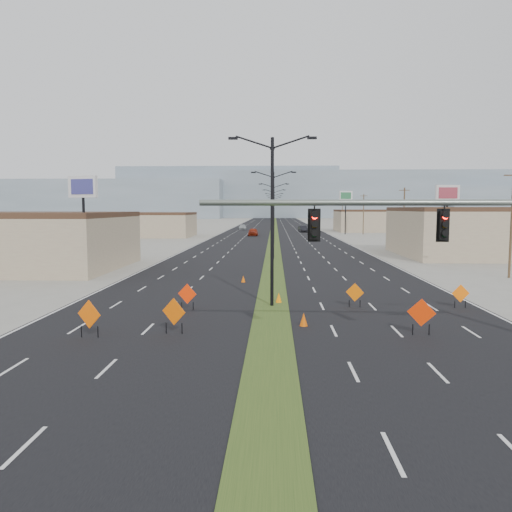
{
  "coord_description": "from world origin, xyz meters",
  "views": [
    {
      "loc": [
        0.15,
        -17.58,
        5.89
      ],
      "look_at": [
        -0.89,
        10.32,
        3.2
      ],
      "focal_mm": 35.0,
      "sensor_mm": 36.0,
      "label": 1
    }
  ],
  "objects_px": {
    "construction_sign_4": "(355,293)",
    "cone_0": "(279,298)",
    "streetlight_2": "(274,211)",
    "pole_sign_east_far": "(346,199)",
    "car_left": "(253,232)",
    "pole_sign_west": "(83,195)",
    "construction_sign_0": "(89,316)",
    "construction_sign_3": "(421,314)",
    "pole_sign_east_near": "(447,199)",
    "car_mid": "(303,229)",
    "streetlight_6": "(274,209)",
    "construction_sign_5": "(460,294)",
    "signal_mast": "(492,237)",
    "cone_1": "(304,320)",
    "streetlight_5": "(274,209)",
    "streetlight_0": "(272,216)",
    "car_far": "(242,227)",
    "streetlight_4": "(274,210)",
    "streetlight_3": "(274,210)",
    "construction_sign_1": "(174,313)",
    "streetlight_1": "(273,212)",
    "construction_sign_2": "(187,295)"
  },
  "relations": [
    {
      "from": "construction_sign_1",
      "to": "construction_sign_5",
      "type": "relative_size",
      "value": 1.21
    },
    {
      "from": "construction_sign_3",
      "to": "pole_sign_east_near",
      "type": "height_order",
      "value": "pole_sign_east_near"
    },
    {
      "from": "car_far",
      "to": "streetlight_4",
      "type": "bearing_deg",
      "value": 30.49
    },
    {
      "from": "signal_mast",
      "to": "car_far",
      "type": "relative_size",
      "value": 3.37
    },
    {
      "from": "signal_mast",
      "to": "construction_sign_5",
      "type": "bearing_deg",
      "value": 75.43
    },
    {
      "from": "car_left",
      "to": "pole_sign_east_far",
      "type": "distance_m",
      "value": 22.75
    },
    {
      "from": "construction_sign_3",
      "to": "pole_sign_east_near",
      "type": "distance_m",
      "value": 40.4
    },
    {
      "from": "streetlight_1",
      "to": "cone_0",
      "type": "distance_m",
      "value": 27.46
    },
    {
      "from": "streetlight_4",
      "to": "signal_mast",
      "type": "bearing_deg",
      "value": -85.99
    },
    {
      "from": "streetlight_4",
      "to": "streetlight_0",
      "type": "bearing_deg",
      "value": -90.0
    },
    {
      "from": "construction_sign_2",
      "to": "construction_sign_1",
      "type": "bearing_deg",
      "value": -69.94
    },
    {
      "from": "car_left",
      "to": "construction_sign_3",
      "type": "distance_m",
      "value": 83.47
    },
    {
      "from": "car_left",
      "to": "construction_sign_3",
      "type": "relative_size",
      "value": 2.8
    },
    {
      "from": "car_far",
      "to": "construction_sign_1",
      "type": "height_order",
      "value": "construction_sign_1"
    },
    {
      "from": "streetlight_0",
      "to": "construction_sign_0",
      "type": "relative_size",
      "value": 5.75
    },
    {
      "from": "car_mid",
      "to": "cone_0",
      "type": "xyz_separation_m",
      "value": [
        -6.65,
        -91.65,
        -0.45
      ]
    },
    {
      "from": "car_far",
      "to": "construction_sign_4",
      "type": "xyz_separation_m",
      "value": [
        13.51,
        -105.98,
        0.15
      ]
    },
    {
      "from": "construction_sign_5",
      "to": "cone_0",
      "type": "bearing_deg",
      "value": 169.25
    },
    {
      "from": "streetlight_1",
      "to": "construction_sign_1",
      "type": "xyz_separation_m",
      "value": [
        -4.55,
        -34.8,
        -4.41
      ]
    },
    {
      "from": "streetlight_2",
      "to": "pole_sign_east_far",
      "type": "height_order",
      "value": "streetlight_2"
    },
    {
      "from": "car_mid",
      "to": "construction_sign_0",
      "type": "height_order",
      "value": "construction_sign_0"
    },
    {
      "from": "construction_sign_1",
      "to": "construction_sign_3",
      "type": "bearing_deg",
      "value": 24.78
    },
    {
      "from": "car_mid",
      "to": "construction_sign_3",
      "type": "distance_m",
      "value": 99.31
    },
    {
      "from": "pole_sign_east_near",
      "to": "signal_mast",
      "type": "bearing_deg",
      "value": -109.9
    },
    {
      "from": "construction_sign_0",
      "to": "pole_sign_east_far",
      "type": "height_order",
      "value": "pole_sign_east_far"
    },
    {
      "from": "streetlight_6",
      "to": "construction_sign_3",
      "type": "distance_m",
      "value": 174.83
    },
    {
      "from": "construction_sign_0",
      "to": "streetlight_4",
      "type": "bearing_deg",
      "value": 108.36
    },
    {
      "from": "car_left",
      "to": "pole_sign_east_far",
      "type": "xyz_separation_m",
      "value": [
        20.43,
        7.05,
        7.1
      ]
    },
    {
      "from": "construction_sign_1",
      "to": "cone_0",
      "type": "height_order",
      "value": "construction_sign_1"
    },
    {
      "from": "cone_0",
      "to": "pole_sign_west",
      "type": "xyz_separation_m",
      "value": [
        -17.03,
        12.69,
        6.71
      ]
    },
    {
      "from": "streetlight_5",
      "to": "streetlight_6",
      "type": "height_order",
      "value": "same"
    },
    {
      "from": "construction_sign_5",
      "to": "pole_sign_west",
      "type": "bearing_deg",
      "value": 148.9
    },
    {
      "from": "streetlight_2",
      "to": "construction_sign_0",
      "type": "relative_size",
      "value": 5.75
    },
    {
      "from": "signal_mast",
      "to": "cone_1",
      "type": "xyz_separation_m",
      "value": [
        -6.94,
        4.96,
        -4.45
      ]
    },
    {
      "from": "signal_mast",
      "to": "construction_sign_3",
      "type": "bearing_deg",
      "value": 115.48
    },
    {
      "from": "streetlight_2",
      "to": "car_mid",
      "type": "xyz_separation_m",
      "value": [
        7.07,
        36.67,
        -4.63
      ]
    },
    {
      "from": "streetlight_4",
      "to": "cone_0",
      "type": "bearing_deg",
      "value": -89.78
    },
    {
      "from": "streetlight_1",
      "to": "car_mid",
      "type": "height_order",
      "value": "streetlight_1"
    },
    {
      "from": "streetlight_2",
      "to": "streetlight_4",
      "type": "relative_size",
      "value": 1.0
    },
    {
      "from": "cone_0",
      "to": "pole_sign_west",
      "type": "relative_size",
      "value": 0.08
    },
    {
      "from": "construction_sign_5",
      "to": "construction_sign_3",
      "type": "bearing_deg",
      "value": -127.26
    },
    {
      "from": "streetlight_6",
      "to": "cone_1",
      "type": "bearing_deg",
      "value": -89.47
    },
    {
      "from": "car_far",
      "to": "construction_sign_4",
      "type": "distance_m",
      "value": 106.84
    },
    {
      "from": "signal_mast",
      "to": "streetlight_3",
      "type": "relative_size",
      "value": 1.63
    },
    {
      "from": "pole_sign_east_far",
      "to": "cone_0",
      "type": "bearing_deg",
      "value": -120.0
    },
    {
      "from": "construction_sign_4",
      "to": "cone_0",
      "type": "xyz_separation_m",
      "value": [
        -4.51,
        1.18,
        -0.52
      ]
    },
    {
      "from": "signal_mast",
      "to": "pole_sign_east_far",
      "type": "bearing_deg",
      "value": 85.42
    },
    {
      "from": "streetlight_3",
      "to": "streetlight_5",
      "type": "relative_size",
      "value": 1.0
    },
    {
      "from": "car_left",
      "to": "pole_sign_west",
      "type": "bearing_deg",
      "value": -99.3
    },
    {
      "from": "streetlight_3",
      "to": "construction_sign_4",
      "type": "bearing_deg",
      "value": -86.65
    }
  ]
}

